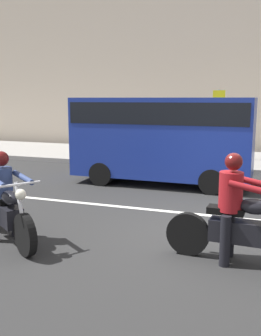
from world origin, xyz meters
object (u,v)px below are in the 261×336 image
Objects in this scene: motorcycle_with_rider_denim_blue at (6,205)px; motorcycle_with_rider_crimson at (237,218)px; pedestrian_bystander at (150,129)px; parked_van_cobalt_blue at (163,134)px; street_sign_post at (218,117)px.

motorcycle_with_rider_denim_blue is 3.70m from motorcycle_with_rider_crimson.
motorcycle_with_rider_denim_blue is at bearing -87.81° from pedestrian_bystander.
motorcycle_with_rider_crimson is at bearing 6.17° from motorcycle_with_rider_denim_blue.
street_sign_post reaches higher than parked_van_cobalt_blue.
motorcycle_with_rider_crimson is (3.68, 0.40, 0.04)m from motorcycle_with_rider_denim_blue.
motorcycle_with_rider_denim_blue is 5.45m from parked_van_cobalt_blue.
motorcycle_with_rider_denim_blue is 0.76× the size of street_sign_post.
motorcycle_with_rider_denim_blue is 0.91× the size of motorcycle_with_rider_crimson.
pedestrian_bystander reaches higher than motorcycle_with_rider_denim_blue.
parked_van_cobalt_blue is at bearing 116.48° from motorcycle_with_rider_crimson.
street_sign_post is 1.44× the size of pedestrian_bystander.
parked_van_cobalt_blue is 4.23m from street_sign_post.
pedestrian_bystander is at bearing 111.70° from parked_van_cobalt_blue.
motorcycle_with_rider_crimson is 1.20× the size of pedestrian_bystander.
motorcycle_with_rider_denim_blue is 9.68m from street_sign_post.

